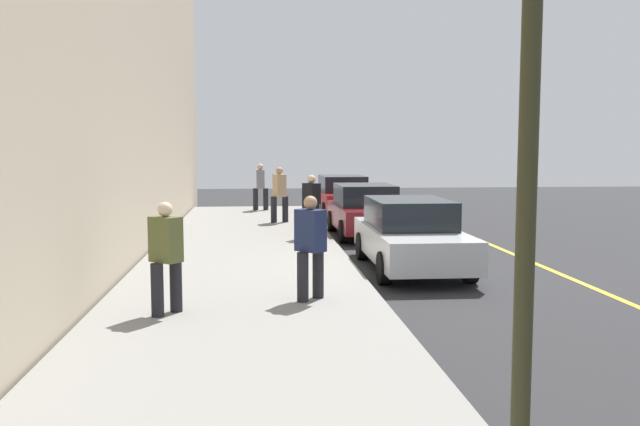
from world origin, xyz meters
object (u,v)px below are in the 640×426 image
at_px(parked_car_silver, 410,235).
at_px(parked_car_red, 343,196).
at_px(parked_car_maroon, 366,211).
at_px(pedestrian_tan_coat, 279,193).
at_px(pedestrian_black_coat, 311,205).
at_px(pedestrian_grey_coat, 261,185).
at_px(rolling_suitcase, 320,228).
at_px(pedestrian_navy_coat, 310,245).
at_px(pedestrian_olive_coat, 166,255).
at_px(traffic_light_pole, 532,57).

bearing_deg(parked_car_silver, parked_car_red, -179.97).
bearing_deg(parked_car_maroon, pedestrian_tan_coat, -136.02).
distance_m(pedestrian_black_coat, pedestrian_grey_coat, 8.31).
bearing_deg(pedestrian_grey_coat, pedestrian_tan_coat, 7.72).
bearing_deg(pedestrian_grey_coat, rolling_suitcase, 10.01).
xyz_separation_m(parked_car_maroon, rolling_suitcase, (1.74, -1.51, -0.30)).
bearing_deg(parked_car_maroon, rolling_suitcase, -41.00).
relative_size(pedestrian_black_coat, pedestrian_grey_coat, 0.95).
bearing_deg(pedestrian_grey_coat, parked_car_red, 73.59).
height_order(parked_car_silver, pedestrian_navy_coat, pedestrian_navy_coat).
distance_m(parked_car_red, parked_car_maroon, 5.94).
height_order(parked_car_red, pedestrian_black_coat, pedestrian_black_coat).
bearing_deg(pedestrian_olive_coat, parked_car_red, 163.39).
xyz_separation_m(pedestrian_navy_coat, traffic_light_pole, (6.98, 0.75, 2.12)).
distance_m(parked_car_silver, rolling_suitcase, 4.07).
bearing_deg(pedestrian_tan_coat, pedestrian_black_coat, 10.72).
height_order(pedestrian_black_coat, pedestrian_grey_coat, pedestrian_grey_coat).
height_order(parked_car_red, parked_car_maroon, same).
bearing_deg(parked_car_maroon, parked_car_silver, 0.94).
bearing_deg(parked_car_maroon, pedestrian_grey_coat, -156.20).
relative_size(parked_car_red, parked_car_maroon, 1.04).
xyz_separation_m(parked_car_red, pedestrian_tan_coat, (3.42, -2.52, 0.36)).
distance_m(parked_car_red, pedestrian_grey_coat, 3.26).
distance_m(pedestrian_black_coat, rolling_suitcase, 0.75).
bearing_deg(pedestrian_olive_coat, parked_car_maroon, 154.56).
distance_m(parked_car_red, pedestrian_black_coat, 7.51).
height_order(parked_car_silver, pedestrian_grey_coat, pedestrian_grey_coat).
xyz_separation_m(parked_car_silver, pedestrian_grey_coat, (-12.32, -3.12, 0.35)).
bearing_deg(pedestrian_olive_coat, rolling_suitcase, 158.80).
bearing_deg(pedestrian_grey_coat, parked_car_silver, 14.19).
bearing_deg(pedestrian_navy_coat, parked_car_red, 170.73).
bearing_deg(parked_car_maroon, pedestrian_black_coat, -51.64).
xyz_separation_m(parked_car_red, parked_car_silver, (11.41, 0.01, 0.00)).
xyz_separation_m(parked_car_maroon, pedestrian_grey_coat, (-6.86, -3.03, 0.35)).
xyz_separation_m(parked_car_maroon, pedestrian_olive_coat, (9.52, -4.53, 0.29)).
relative_size(parked_car_maroon, pedestrian_black_coat, 2.47).
height_order(pedestrian_navy_coat, traffic_light_pole, traffic_light_pole).
height_order(parked_car_maroon, pedestrian_tan_coat, pedestrian_tan_coat).
bearing_deg(pedestrian_navy_coat, parked_car_maroon, 165.20).
relative_size(parked_car_maroon, rolling_suitcase, 4.38).
relative_size(pedestrian_navy_coat, pedestrian_tan_coat, 0.94).
xyz_separation_m(pedestrian_grey_coat, pedestrian_tan_coat, (4.33, 0.59, 0.00)).
height_order(pedestrian_navy_coat, pedestrian_olive_coat, pedestrian_navy_coat).
bearing_deg(pedestrian_black_coat, parked_car_silver, 23.56).
xyz_separation_m(parked_car_maroon, pedestrian_tan_coat, (-2.53, -2.44, 0.36)).
bearing_deg(parked_car_red, pedestrian_navy_coat, -9.27).
relative_size(parked_car_red, pedestrian_navy_coat, 2.58).
distance_m(parked_car_maroon, pedestrian_navy_coat, 9.08).
bearing_deg(pedestrian_black_coat, pedestrian_navy_coat, -4.73).
xyz_separation_m(pedestrian_black_coat, rolling_suitcase, (0.39, 0.20, -0.61)).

